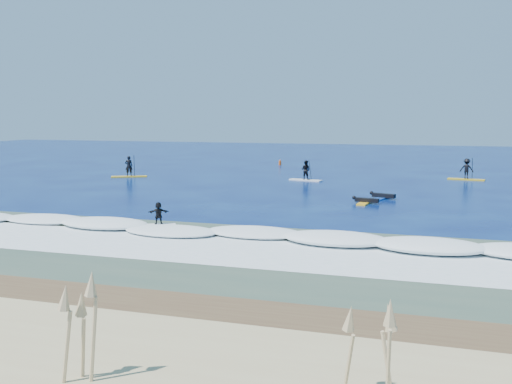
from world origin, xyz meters
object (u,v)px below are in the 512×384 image
(marker_buoy, at_px, (280,162))
(prone_paddler_far, at_px, (382,196))
(prone_paddler_near, at_px, (366,201))
(wave_surfer, at_px, (159,215))
(sup_paddler_right, at_px, (467,170))
(sup_paddler_left, at_px, (129,169))
(sup_paddler_center, at_px, (306,172))

(marker_buoy, bearing_deg, prone_paddler_far, -60.62)
(prone_paddler_near, bearing_deg, wave_surfer, 151.27)
(sup_paddler_right, relative_size, prone_paddler_far, 1.35)
(wave_surfer, distance_m, marker_buoy, 38.43)
(sup_paddler_left, relative_size, marker_buoy, 4.62)
(sup_paddler_left, xyz_separation_m, wave_surfer, (13.84, -21.56, -0.00))
(wave_surfer, xyz_separation_m, marker_buoy, (-3.60, 38.26, -0.41))
(sup_paddler_right, bearing_deg, wave_surfer, -109.44)
(sup_paddler_center, relative_size, wave_surfer, 1.79)
(wave_surfer, height_order, marker_buoy, wave_surfer)
(wave_surfer, bearing_deg, sup_paddler_right, 31.13)
(sup_paddler_right, distance_m, prone_paddler_far, 15.45)
(prone_paddler_near, height_order, marker_buoy, marker_buoy)
(sup_paddler_center, height_order, marker_buoy, sup_paddler_center)
(prone_paddler_near, xyz_separation_m, wave_surfer, (-9.10, -11.63, 0.56))
(prone_paddler_near, xyz_separation_m, prone_paddler_far, (0.88, 2.51, 0.01))
(sup_paddler_center, distance_m, marker_buoy, 16.05)
(sup_paddler_left, height_order, marker_buoy, sup_paddler_left)
(sup_paddler_left, height_order, prone_paddler_near, sup_paddler_left)
(wave_surfer, bearing_deg, prone_paddler_far, 25.76)
(sup_paddler_center, xyz_separation_m, prone_paddler_near, (6.51, -11.83, -0.62))
(sup_paddler_left, xyz_separation_m, sup_paddler_center, (16.43, 1.90, 0.06))
(prone_paddler_near, bearing_deg, sup_paddler_right, -13.87)
(prone_paddler_near, distance_m, wave_surfer, 14.78)
(sup_paddler_left, distance_m, sup_paddler_center, 16.54)
(wave_surfer, bearing_deg, sup_paddler_center, 54.68)
(prone_paddler_near, bearing_deg, sup_paddler_center, 38.12)
(sup_paddler_right, distance_m, wave_surfer, 32.58)
(sup_paddler_right, relative_size, wave_surfer, 1.90)
(prone_paddler_near, xyz_separation_m, marker_buoy, (-12.70, 26.63, 0.15))
(sup_paddler_left, relative_size, prone_paddler_near, 1.43)
(sup_paddler_center, distance_m, wave_surfer, 23.61)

